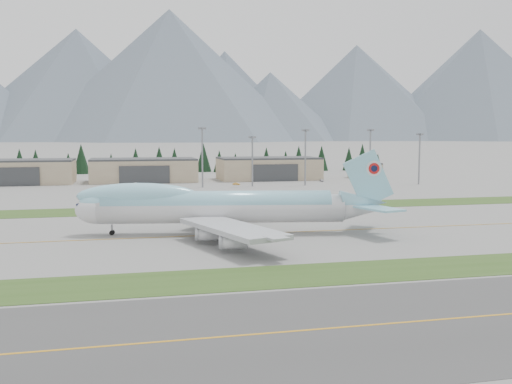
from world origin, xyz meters
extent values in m
plane|color=slate|center=(0.00, 0.00, 0.00)|extent=(7000.00, 7000.00, 0.00)
cube|color=#314D1B|center=(0.00, -38.00, 0.00)|extent=(400.00, 14.00, 0.08)
cube|color=#314D1B|center=(0.00, 45.00, 0.00)|extent=(400.00, 18.00, 0.08)
cube|color=#393939|center=(0.00, -62.00, 0.00)|extent=(400.00, 32.00, 0.04)
cube|color=orange|center=(0.00, 0.00, 0.00)|extent=(400.00, 0.40, 0.02)
cube|color=orange|center=(0.00, -62.00, 0.00)|extent=(400.00, 0.40, 0.02)
cylinder|color=silver|center=(-2.98, 1.28, 5.49)|extent=(53.32, 14.91, 6.16)
cylinder|color=#88C9DE|center=(-3.91, 1.44, 6.63)|extent=(49.50, 13.81, 5.68)
ellipsoid|color=silver|center=(-29.12, 5.70, 5.49)|extent=(10.74, 7.71, 6.16)
ellipsoid|color=#88C9DE|center=(-29.12, 5.70, 6.63)|extent=(8.99, 6.52, 5.22)
ellipsoid|color=#88C9DE|center=(-20.72, 4.28, 8.43)|extent=(26.64, 9.51, 5.68)
cube|color=#0C1433|center=(-32.39, 6.26, 6.72)|extent=(2.41, 2.77, 1.23)
cone|color=silver|center=(27.83, -3.93, 5.49)|extent=(12.21, 7.84, 6.03)
cone|color=#88C9DE|center=(27.83, -3.93, 6.63)|extent=(11.19, 7.15, 5.49)
cube|color=#88C9DE|center=(28.77, -4.08, 11.93)|extent=(11.40, 2.47, 13.07)
cylinder|color=silver|center=(29.95, -3.90, 14.20)|extent=(3.39, 0.76, 3.41)
cylinder|color=red|center=(29.97, -3.81, 14.20)|extent=(2.46, 0.60, 2.46)
cylinder|color=#0C1433|center=(29.98, -3.71, 14.20)|extent=(1.43, 0.42, 1.42)
cube|color=#88C9DE|center=(30.65, 1.36, 6.06)|extent=(10.59, 11.80, 0.44)
cube|color=#88C9DE|center=(28.76, -9.84, 6.06)|extent=(8.24, 11.55, 0.44)
cube|color=#AAACB2|center=(1.49, 16.37, 3.79)|extent=(24.46, 28.00, 0.95)
cube|color=#AAACB2|center=(-3.72, -14.44, 3.79)|extent=(17.51, 29.80, 0.95)
cylinder|color=silver|center=(-3.43, 13.37, 1.99)|extent=(5.25, 3.16, 2.37)
cylinder|color=silver|center=(2.61, 21.28, 1.99)|extent=(5.25, 3.16, 2.37)
cylinder|color=silver|center=(-7.38, -9.98, 1.99)|extent=(5.25, 3.16, 2.37)
cylinder|color=silver|center=(-4.27, -19.43, 1.99)|extent=(5.25, 3.16, 2.37)
cylinder|color=gray|center=(-26.32, 5.23, 1.14)|extent=(0.48, 0.48, 2.27)
cylinder|color=gray|center=(-3.91, 4.32, 1.23)|extent=(0.61, 0.61, 2.46)
cylinder|color=gray|center=(-4.85, -1.28, 1.23)|extent=(0.61, 0.61, 2.46)
cylinder|color=gray|center=(0.76, 3.53, 1.23)|extent=(0.61, 0.61, 2.46)
cylinder|color=gray|center=(-0.18, -2.07, 1.23)|extent=(0.61, 0.61, 2.46)
cylinder|color=black|center=(-26.38, 4.86, 0.52)|extent=(1.08, 0.50, 1.04)
cylinder|color=black|center=(-26.26, 5.60, 0.52)|extent=(1.08, 0.50, 1.04)
cylinder|color=black|center=(-3.91, 4.32, 0.57)|extent=(1.20, 0.66, 1.14)
cylinder|color=black|center=(-4.85, -1.28, 0.57)|extent=(1.20, 0.66, 1.14)
cylinder|color=black|center=(0.76, 3.53, 0.57)|extent=(1.20, 0.66, 1.14)
cylinder|color=black|center=(-0.18, -2.07, 0.57)|extent=(1.20, 0.66, 1.14)
cube|color=tan|center=(-70.00, 150.00, 5.00)|extent=(48.00, 26.00, 10.00)
cube|color=#353739|center=(-70.00, 150.00, 10.40)|extent=(48.00, 26.00, 0.80)
cube|color=#353739|center=(-70.00, 136.70, 4.00)|extent=(22.08, 0.60, 8.00)
cube|color=tan|center=(-15.00, 150.00, 5.00)|extent=(48.00, 26.00, 10.00)
cube|color=#353739|center=(-15.00, 150.00, 10.40)|extent=(48.00, 26.00, 0.80)
cube|color=#353739|center=(-15.00, 136.70, 4.00)|extent=(22.08, 0.60, 8.00)
cube|color=tan|center=(45.00, 150.00, 5.00)|extent=(48.00, 26.00, 10.00)
cube|color=#353739|center=(45.00, 150.00, 10.40)|extent=(48.00, 26.00, 0.80)
cube|color=#353739|center=(45.00, 136.70, 4.00)|extent=(22.08, 0.60, 8.00)
cube|color=tan|center=(95.00, 148.00, 3.50)|extent=(14.00, 12.00, 7.00)
cube|color=#353739|center=(95.00, 148.00, 7.30)|extent=(14.00, 12.00, 0.60)
cylinder|color=gray|center=(7.75, 113.51, 11.96)|extent=(0.70, 0.70, 23.92)
cube|color=gray|center=(7.75, 113.51, 24.32)|extent=(3.20, 3.20, 0.80)
cylinder|color=gray|center=(28.95, 113.80, 10.13)|extent=(0.70, 0.70, 20.25)
cube|color=gray|center=(28.95, 113.80, 20.65)|extent=(3.20, 3.20, 0.80)
cylinder|color=gray|center=(52.14, 113.38, 11.60)|extent=(0.70, 0.70, 23.20)
cube|color=gray|center=(52.14, 113.38, 23.60)|extent=(3.20, 3.20, 0.80)
cylinder|color=gray|center=(80.26, 109.53, 11.63)|extent=(0.70, 0.70, 23.27)
cube|color=gray|center=(80.26, 109.53, 23.67)|extent=(3.20, 3.20, 0.80)
cylinder|color=gray|center=(102.63, 107.50, 10.75)|extent=(0.70, 0.70, 21.51)
cube|color=gray|center=(102.63, 107.50, 21.91)|extent=(3.20, 3.20, 0.80)
imported|color=white|center=(-18.93, 128.93, 0.00)|extent=(2.36, 4.06, 1.30)
imported|color=gold|center=(23.52, 121.55, 0.00)|extent=(3.36, 2.47, 1.05)
imported|color=#A7A6AB|center=(66.02, 131.30, 0.00)|extent=(1.93, 3.79, 1.05)
cone|color=black|center=(-78.89, 208.47, 7.23)|extent=(8.10, 8.10, 14.47)
cone|color=black|center=(-70.64, 208.04, 6.99)|extent=(7.83, 7.83, 13.98)
cone|color=black|center=(-54.30, 213.93, 5.89)|extent=(6.59, 6.59, 11.77)
cone|color=black|center=(-47.19, 212.35, 8.42)|extent=(9.43, 9.43, 16.83)
cone|color=black|center=(-30.98, 210.35, 5.70)|extent=(6.39, 6.39, 11.41)
cone|color=black|center=(-17.45, 209.58, 7.18)|extent=(8.04, 8.04, 14.35)
cone|color=black|center=(-3.99, 214.41, 7.61)|extent=(8.53, 8.53, 15.23)
cone|color=black|center=(4.32, 208.55, 7.18)|extent=(8.05, 8.05, 14.37)
cone|color=black|center=(21.95, 215.48, 8.45)|extent=(9.47, 9.47, 16.90)
cone|color=black|center=(30.63, 210.46, 6.42)|extent=(7.19, 7.19, 12.84)
cone|color=black|center=(40.84, 213.85, 5.58)|extent=(6.25, 6.25, 11.17)
cone|color=black|center=(59.98, 214.22, 7.21)|extent=(8.07, 8.07, 14.41)
cone|color=black|center=(71.17, 210.88, 6.21)|extent=(6.95, 6.95, 12.41)
cone|color=black|center=(80.12, 213.19, 7.66)|extent=(8.58, 8.58, 15.33)
cone|color=black|center=(93.78, 210.28, 7.75)|extent=(8.68, 8.68, 15.50)
cone|color=black|center=(111.13, 209.21, 7.22)|extent=(8.09, 8.09, 14.44)
cone|color=black|center=(119.49, 208.06, 8.23)|extent=(9.22, 9.22, 16.46)
cone|color=black|center=(131.88, 212.38, 5.06)|extent=(5.66, 5.66, 10.11)
cone|color=#525D6D|center=(-200.00, 2252.32, 218.24)|extent=(969.80, 969.80, 436.49)
cone|color=silver|center=(-200.00, 2252.32, 349.19)|extent=(368.52, 368.52, 174.60)
cone|color=#525D6D|center=(150.00, 2094.37, 247.45)|extent=(1071.02, 1071.02, 494.89)
cone|color=silver|center=(150.00, 2094.37, 395.92)|extent=(406.99, 406.99, 197.96)
cone|color=#525D6D|center=(550.00, 2121.45, 136.92)|extent=(618.32, 618.32, 273.84)
cone|color=silver|center=(550.00, 2121.45, 219.08)|extent=(234.96, 234.96, 109.54)
cone|color=#525D6D|center=(1000.00, 2316.36, 212.78)|extent=(982.01, 982.01, 425.56)
cone|color=silver|center=(1000.00, 2316.36, 340.45)|extent=(373.16, 373.16, 170.23)
cone|color=#525D6D|center=(1500.00, 2137.89, 241.78)|extent=(1034.64, 1034.64, 483.56)
cone|color=silver|center=(1500.00, 2137.89, 386.85)|extent=(393.16, 393.16, 193.43)
cone|color=#525D6D|center=(-200.00, 2900.00, 243.87)|extent=(975.49, 975.49, 487.75)
cone|color=silver|center=(-200.00, 2900.00, 380.44)|extent=(390.20, 390.20, 214.61)
cone|color=#525D6D|center=(500.00, 2900.00, 232.35)|extent=(929.42, 929.42, 464.71)
cone|color=silver|center=(500.00, 2900.00, 362.47)|extent=(371.77, 371.77, 204.47)
cone|color=#525D6D|center=(1200.00, 2900.00, 229.02)|extent=(916.07, 916.07, 458.03)
cone|color=silver|center=(1200.00, 2900.00, 357.27)|extent=(366.43, 366.43, 201.54)
cone|color=#525D6D|center=(1900.00, 2900.00, 265.43)|extent=(1061.73, 1061.73, 530.87)
cone|color=silver|center=(1900.00, 2900.00, 414.08)|extent=(424.69, 424.69, 233.58)
camera|label=1|loc=(-23.18, -120.12, 21.40)|focal=40.00mm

